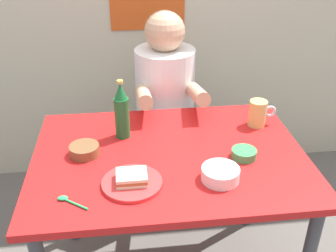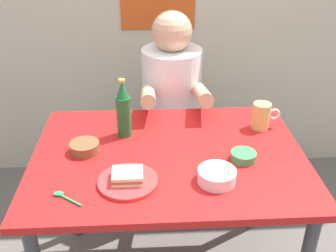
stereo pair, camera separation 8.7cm
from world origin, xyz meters
name	(u,v)px [view 1 (the left image)]	position (x,y,z in m)	size (l,w,h in m)	color
dining_table	(169,172)	(0.00, 0.00, 0.65)	(1.10, 0.80, 0.74)	red
stool	(165,150)	(0.05, 0.63, 0.35)	(0.34, 0.34, 0.45)	#4C4C51
person_seated	(165,87)	(0.05, 0.62, 0.77)	(0.33, 0.56, 0.72)	white
plate_orange	(132,183)	(-0.16, -0.19, 0.75)	(0.22, 0.22, 0.01)	red
sandwich	(132,177)	(-0.16, -0.19, 0.77)	(0.11, 0.09, 0.04)	beige
beer_mug	(258,113)	(0.43, 0.19, 0.80)	(0.13, 0.08, 0.12)	#D1BC66
beer_bottle	(122,112)	(-0.18, 0.16, 0.86)	(0.06, 0.06, 0.26)	#19602D
dip_bowl_green	(244,153)	(0.29, -0.06, 0.76)	(0.10, 0.10, 0.03)	#388C4C
rice_bowl_white	(220,173)	(0.16, -0.20, 0.77)	(0.14, 0.14, 0.05)	silver
condiment_bowl_brown	(84,150)	(-0.34, 0.03, 0.76)	(0.12, 0.12, 0.04)	brown
spoon	(68,200)	(-0.38, -0.26, 0.75)	(0.11, 0.08, 0.01)	#26A559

